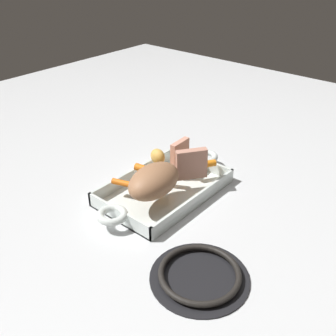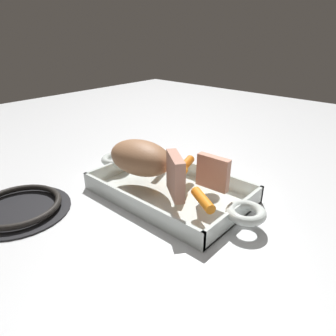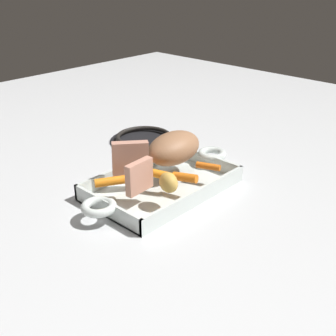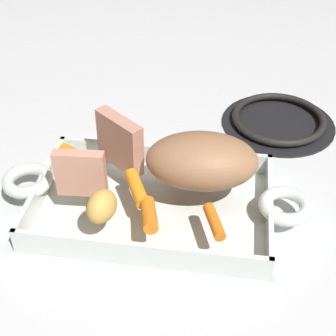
{
  "view_description": "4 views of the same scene",
  "coord_description": "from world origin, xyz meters",
  "px_view_note": "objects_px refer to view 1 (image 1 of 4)",
  "views": [
    {
      "loc": [
        -0.65,
        -0.57,
        0.58
      ],
      "look_at": [
        0.02,
        0.01,
        0.06
      ],
      "focal_mm": 42.13,
      "sensor_mm": 36.0,
      "label": 1
    },
    {
      "loc": [
        0.38,
        -0.44,
        0.33
      ],
      "look_at": [
        -0.01,
        0.01,
        0.06
      ],
      "focal_mm": 32.3,
      "sensor_mm": 36.0,
      "label": 2
    },
    {
      "loc": [
        0.64,
        0.62,
        0.48
      ],
      "look_at": [
        -0.01,
        0.01,
        0.06
      ],
      "focal_mm": 47.22,
      "sensor_mm": 36.0,
      "label": 3
    },
    {
      "loc": [
        -0.1,
        0.52,
        0.5
      ],
      "look_at": [
        -0.02,
        -0.01,
        0.07
      ],
      "focal_mm": 53.63,
      "sensor_mm": 36.0,
      "label": 4
    }
  ],
  "objects_px": {
    "baby_carrot_northwest": "(165,172)",
    "stove_burner_rear": "(200,275)",
    "pork_roast": "(154,181)",
    "baby_carrot_center_right": "(145,169)",
    "potato_corner": "(158,156)",
    "roast_slice_thick": "(180,152)",
    "roast_slice_outer": "(191,164)",
    "baby_carrot_northeast": "(204,165)",
    "baby_carrot_short": "(123,183)",
    "roasting_dish": "(164,189)"
  },
  "relations": [
    {
      "from": "baby_carrot_northwest",
      "to": "stove_burner_rear",
      "type": "bearing_deg",
      "value": -127.3
    },
    {
      "from": "pork_roast",
      "to": "baby_carrot_center_right",
      "type": "height_order",
      "value": "pork_roast"
    },
    {
      "from": "potato_corner",
      "to": "roast_slice_thick",
      "type": "bearing_deg",
      "value": -49.09
    },
    {
      "from": "potato_corner",
      "to": "stove_burner_rear",
      "type": "bearing_deg",
      "value": -126.39
    },
    {
      "from": "roast_slice_outer",
      "to": "baby_carrot_northwest",
      "type": "relative_size",
      "value": 1.31
    },
    {
      "from": "roast_slice_thick",
      "to": "stove_burner_rear",
      "type": "height_order",
      "value": "roast_slice_thick"
    },
    {
      "from": "pork_roast",
      "to": "baby_carrot_northwest",
      "type": "distance_m",
      "value": 0.1
    },
    {
      "from": "roast_slice_outer",
      "to": "baby_carrot_northeast",
      "type": "relative_size",
      "value": 1.16
    },
    {
      "from": "baby_carrot_northwest",
      "to": "baby_carrot_short",
      "type": "relative_size",
      "value": 1.08
    },
    {
      "from": "roasting_dish",
      "to": "potato_corner",
      "type": "distance_m",
      "value": 0.1
    },
    {
      "from": "roasting_dish",
      "to": "roast_slice_thick",
      "type": "height_order",
      "value": "roast_slice_thick"
    },
    {
      "from": "pork_roast",
      "to": "baby_carrot_northeast",
      "type": "distance_m",
      "value": 0.18
    },
    {
      "from": "roast_slice_thick",
      "to": "baby_carrot_center_right",
      "type": "distance_m",
      "value": 0.11
    },
    {
      "from": "roast_slice_outer",
      "to": "baby_carrot_northeast",
      "type": "distance_m",
      "value": 0.07
    },
    {
      "from": "baby_carrot_center_right",
      "to": "baby_carrot_short",
      "type": "height_order",
      "value": "baby_carrot_center_right"
    },
    {
      "from": "baby_carrot_center_right",
      "to": "baby_carrot_northeast",
      "type": "relative_size",
      "value": 0.81
    },
    {
      "from": "roasting_dish",
      "to": "baby_carrot_northeast",
      "type": "bearing_deg",
      "value": -19.37
    },
    {
      "from": "roasting_dish",
      "to": "baby_carrot_center_right",
      "type": "relative_size",
      "value": 7.86
    },
    {
      "from": "pork_roast",
      "to": "roast_slice_outer",
      "type": "xyz_separation_m",
      "value": [
        0.12,
        -0.02,
        0.0
      ]
    },
    {
      "from": "roast_slice_thick",
      "to": "baby_carrot_short",
      "type": "relative_size",
      "value": 1.2
    },
    {
      "from": "roast_slice_thick",
      "to": "potato_corner",
      "type": "relative_size",
      "value": 1.4
    },
    {
      "from": "potato_corner",
      "to": "baby_carrot_northeast",
      "type": "bearing_deg",
      "value": -60.21
    },
    {
      "from": "roasting_dish",
      "to": "baby_carrot_northwest",
      "type": "height_order",
      "value": "baby_carrot_northwest"
    },
    {
      "from": "pork_roast",
      "to": "baby_carrot_northwest",
      "type": "height_order",
      "value": "pork_roast"
    },
    {
      "from": "roast_slice_outer",
      "to": "roast_slice_thick",
      "type": "height_order",
      "value": "roast_slice_outer"
    },
    {
      "from": "baby_carrot_northwest",
      "to": "pork_roast",
      "type": "bearing_deg",
      "value": -155.51
    },
    {
      "from": "roast_slice_thick",
      "to": "baby_carrot_northeast",
      "type": "relative_size",
      "value": 0.98
    },
    {
      "from": "potato_corner",
      "to": "baby_carrot_short",
      "type": "bearing_deg",
      "value": -176.76
    },
    {
      "from": "roast_slice_outer",
      "to": "baby_carrot_northwest",
      "type": "height_order",
      "value": "roast_slice_outer"
    },
    {
      "from": "baby_carrot_short",
      "to": "stove_burner_rear",
      "type": "distance_m",
      "value": 0.33
    },
    {
      "from": "baby_carrot_northeast",
      "to": "potato_corner",
      "type": "relative_size",
      "value": 1.42
    },
    {
      "from": "baby_carrot_northwest",
      "to": "baby_carrot_northeast",
      "type": "relative_size",
      "value": 0.89
    },
    {
      "from": "baby_carrot_northeast",
      "to": "stove_burner_rear",
      "type": "xyz_separation_m",
      "value": [
        -0.3,
        -0.21,
        -0.04
      ]
    },
    {
      "from": "potato_corner",
      "to": "stove_burner_rear",
      "type": "height_order",
      "value": "potato_corner"
    },
    {
      "from": "roast_slice_thick",
      "to": "baby_carrot_short",
      "type": "height_order",
      "value": "roast_slice_thick"
    },
    {
      "from": "roasting_dish",
      "to": "roast_slice_outer",
      "type": "bearing_deg",
      "value": -40.08
    },
    {
      "from": "potato_corner",
      "to": "roast_slice_outer",
      "type": "bearing_deg",
      "value": -89.4
    },
    {
      "from": "roast_slice_thick",
      "to": "potato_corner",
      "type": "bearing_deg",
      "value": 130.91
    },
    {
      "from": "roasting_dish",
      "to": "potato_corner",
      "type": "relative_size",
      "value": 9.03
    },
    {
      "from": "roast_slice_outer",
      "to": "stove_burner_rear",
      "type": "distance_m",
      "value": 0.32
    },
    {
      "from": "baby_carrot_center_right",
      "to": "baby_carrot_northwest",
      "type": "relative_size",
      "value": 0.91
    },
    {
      "from": "baby_carrot_northwest",
      "to": "potato_corner",
      "type": "xyz_separation_m",
      "value": [
        0.03,
        0.05,
        0.01
      ]
    },
    {
      "from": "baby_carrot_northeast",
      "to": "baby_carrot_short",
      "type": "distance_m",
      "value": 0.23
    },
    {
      "from": "pork_roast",
      "to": "baby_carrot_short",
      "type": "distance_m",
      "value": 0.09
    },
    {
      "from": "baby_carrot_northwest",
      "to": "roast_slice_thick",
      "type": "bearing_deg",
      "value": 7.16
    },
    {
      "from": "baby_carrot_northwest",
      "to": "baby_carrot_short",
      "type": "height_order",
      "value": "baby_carrot_northwest"
    },
    {
      "from": "pork_roast",
      "to": "potato_corner",
      "type": "relative_size",
      "value": 3.17
    },
    {
      "from": "roast_slice_thick",
      "to": "baby_carrot_northeast",
      "type": "bearing_deg",
      "value": -69.96
    },
    {
      "from": "potato_corner",
      "to": "pork_roast",
      "type": "bearing_deg",
      "value": -141.69
    },
    {
      "from": "roasting_dish",
      "to": "baby_carrot_center_right",
      "type": "xyz_separation_m",
      "value": [
        -0.01,
        0.06,
        0.04
      ]
    }
  ]
}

